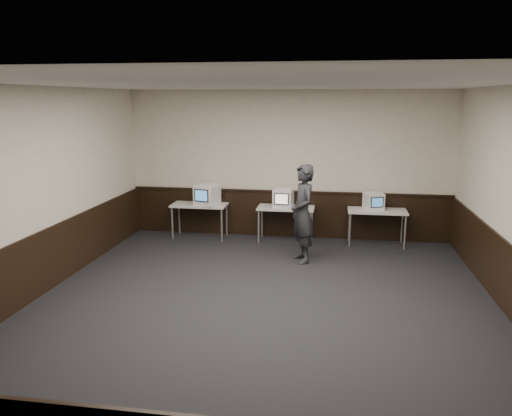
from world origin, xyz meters
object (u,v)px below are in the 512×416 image
Objects in this scene: person at (303,214)px; desk_left at (199,207)px; emac_left at (207,195)px; emac_center at (283,198)px; emac_right at (374,201)px; desk_center at (286,210)px; desk_right at (377,213)px.

desk_left is at bearing -142.05° from person.
emac_left is 1.66m from emac_center.
emac_center is 0.99× the size of emac_right.
desk_center is at bearing 162.14° from emac_right.
emac_center reaches higher than desk_right.
desk_center is at bearing 48.80° from emac_center.
emac_right is at bearing 17.04° from emac_left.
emac_left reaches higher than desk_left.
desk_center is 1.41m from person.
desk_right is at bearing 5.69° from emac_center.
desk_left is 1.90m from desk_center.
desk_right is (1.90, 0.00, 0.00)m from desk_center.
emac_right is (-0.08, 0.01, 0.25)m from desk_right.
emac_left is at bearing -15.13° from desk_left.
emac_center is at bearing 163.76° from emac_right.
desk_right is 2.62× the size of emac_center.
emac_left is (-3.61, -0.05, 0.30)m from desk_right.
person reaches higher than desk_center.
desk_center and desk_right have the same top height.
desk_left is 1.00× the size of desk_center.
emac_center is (1.85, -0.05, 0.27)m from desk_left.
emac_right is (3.53, 0.06, -0.05)m from emac_left.
desk_left is at bearing 180.00° from desk_center.
desk_center is 1.83m from emac_right.
emac_left is (0.19, -0.05, 0.30)m from desk_left.
desk_left is 2.70m from person.
desk_left is 2.59× the size of emac_right.
emac_left is (-1.71, -0.05, 0.30)m from desk_center.
desk_center is 1.00× the size of desk_right.
person is (2.15, -1.26, -0.05)m from emac_left.
desk_left is 0.65× the size of person.
desk_left is at bearing -177.54° from emac_center.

